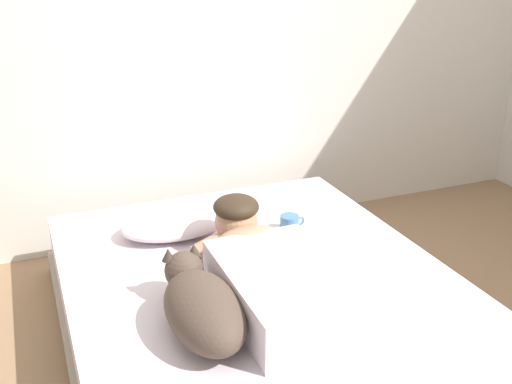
{
  "coord_description": "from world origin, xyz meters",
  "views": [
    {
      "loc": [
        -1.05,
        -1.77,
        1.56
      ],
      "look_at": [
        -0.12,
        0.5,
        0.56
      ],
      "focal_mm": 41.68,
      "sensor_mm": 36.0,
      "label": 1
    }
  ],
  "objects": [
    {
      "name": "ground_plane",
      "position": [
        0.0,
        0.0,
        0.0
      ],
      "size": [
        12.48,
        12.48,
        0.0
      ],
      "primitive_type": "plane",
      "color": "#8C6B4C"
    },
    {
      "name": "back_wall",
      "position": [
        0.0,
        1.39,
        1.25
      ],
      "size": [
        4.24,
        0.12,
        2.5
      ],
      "color": "silver",
      "rests_on": "ground"
    },
    {
      "name": "bed",
      "position": [
        -0.22,
        0.21,
        0.15
      ],
      "size": [
        1.59,
        1.94,
        0.31
      ],
      "color": "gray",
      "rests_on": "ground"
    },
    {
      "name": "pillow",
      "position": [
        -0.44,
        0.72,
        0.36
      ],
      "size": [
        0.52,
        0.32,
        0.11
      ],
      "primitive_type": "ellipsoid",
      "color": "silver",
      "rests_on": "bed"
    },
    {
      "name": "person_lying",
      "position": [
        -0.24,
        0.08,
        0.42
      ],
      "size": [
        0.43,
        0.92,
        0.27
      ],
      "color": "silver",
      "rests_on": "bed"
    },
    {
      "name": "dog",
      "position": [
        -0.56,
        -0.06,
        0.41
      ],
      "size": [
        0.26,
        0.57,
        0.21
      ],
      "color": "#4C3D33",
      "rests_on": "bed"
    },
    {
      "name": "coffee_cup",
      "position": [
        0.08,
        0.56,
        0.35
      ],
      "size": [
        0.12,
        0.09,
        0.07
      ],
      "color": "teal",
      "rests_on": "bed"
    },
    {
      "name": "cell_phone",
      "position": [
        -0.32,
        -0.2,
        0.31
      ],
      "size": [
        0.07,
        0.14,
        0.01
      ],
      "primitive_type": "cube",
      "color": "black",
      "rests_on": "bed"
    }
  ]
}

